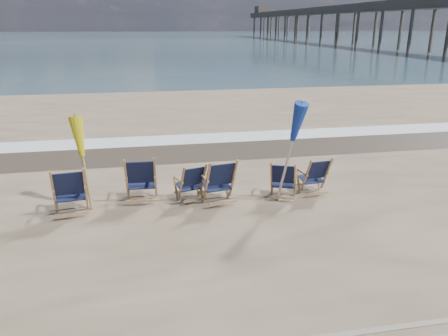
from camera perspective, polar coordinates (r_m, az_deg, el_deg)
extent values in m
plane|color=#3D5A66|center=(134.59, -10.46, 16.36)|extent=(400.00, 400.00, 0.00)
cube|color=silver|center=(15.40, -4.24, 3.83)|extent=(200.00, 1.40, 0.01)
cube|color=#42362A|center=(13.96, -3.52, 2.32)|extent=(200.00, 2.60, 0.00)
cylinder|color=#A07848|center=(9.76, -17.82, 0.52)|extent=(0.06, 0.06, 2.01)
cone|color=gold|center=(9.62, -18.12, 3.52)|extent=(0.30, 0.30, 0.85)
cylinder|color=#A5A5AD|center=(9.41, 8.37, 1.97)|extent=(0.06, 0.06, 2.44)
cone|color=navy|center=(9.23, 8.58, 6.43)|extent=(0.30, 0.30, 0.85)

